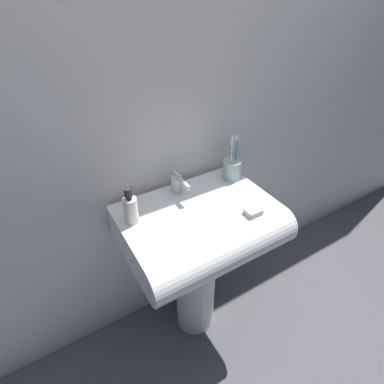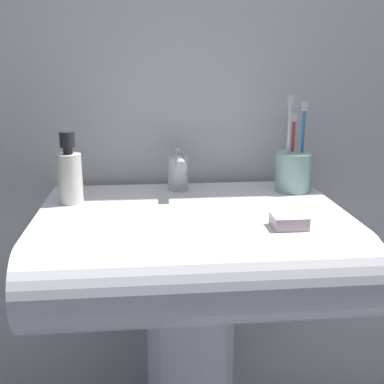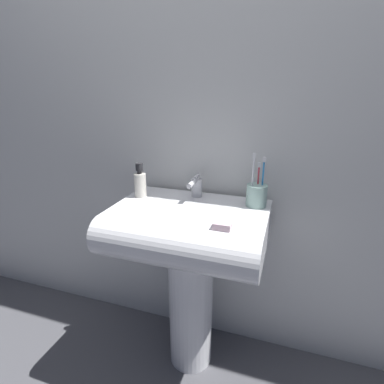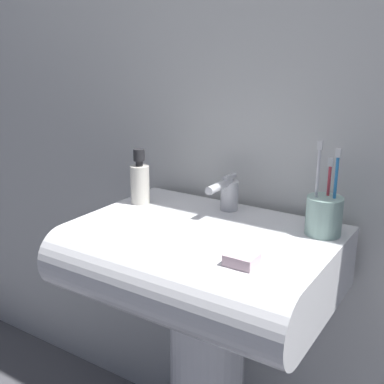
{
  "view_description": "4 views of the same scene",
  "coord_description": "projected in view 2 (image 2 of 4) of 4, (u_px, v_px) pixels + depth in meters",
  "views": [
    {
      "loc": [
        -0.51,
        -0.81,
        1.58
      ],
      "look_at": [
        -0.03,
        -0.01,
        0.9
      ],
      "focal_mm": 28.0,
      "sensor_mm": 36.0,
      "label": 1
    },
    {
      "loc": [
        -0.09,
        -0.98,
        1.11
      ],
      "look_at": [
        0.01,
        0.02,
        0.83
      ],
      "focal_mm": 45.0,
      "sensor_mm": 36.0,
      "label": 2
    },
    {
      "loc": [
        0.37,
        -1.09,
        1.27
      ],
      "look_at": [
        -0.0,
        0.03,
        0.86
      ],
      "focal_mm": 28.0,
      "sensor_mm": 36.0,
      "label": 3
    },
    {
      "loc": [
        0.57,
        -0.96,
        1.24
      ],
      "look_at": [
        -0.04,
        -0.02,
        0.89
      ],
      "focal_mm": 45.0,
      "sensor_mm": 36.0,
      "label": 4
    }
  ],
  "objects": [
    {
      "name": "toothbrush_cup",
      "position": [
        293.0,
        171.0,
        1.13
      ],
      "size": [
        0.08,
        0.08,
        0.22
      ],
      "color": "#99BFB2",
      "rests_on": "sink_basin"
    },
    {
      "name": "wall_back",
      "position": [
        181.0,
        20.0,
        1.15
      ],
      "size": [
        5.0,
        0.05,
        2.4
      ],
      "primitive_type": "cube",
      "color": "silver",
      "rests_on": "ground"
    },
    {
      "name": "sink_basin",
      "position": [
        193.0,
        251.0,
        0.99
      ],
      "size": [
        0.63,
        0.47,
        0.16
      ],
      "color": "white",
      "rests_on": "sink_pedestal"
    },
    {
      "name": "soap_bottle",
      "position": [
        70.0,
        174.0,
        1.03
      ],
      "size": [
        0.05,
        0.05,
        0.16
      ],
      "color": "silver",
      "rests_on": "sink_basin"
    },
    {
      "name": "bar_soap",
      "position": [
        289.0,
        221.0,
        0.89
      ],
      "size": [
        0.06,
        0.05,
        0.02
      ],
      "primitive_type": "cube",
      "color": "silver",
      "rests_on": "sink_basin"
    },
    {
      "name": "faucet",
      "position": [
        178.0,
        170.0,
        1.13
      ],
      "size": [
        0.05,
        0.14,
        0.1
      ],
      "color": "silver",
      "rests_on": "sink_basin"
    }
  ]
}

